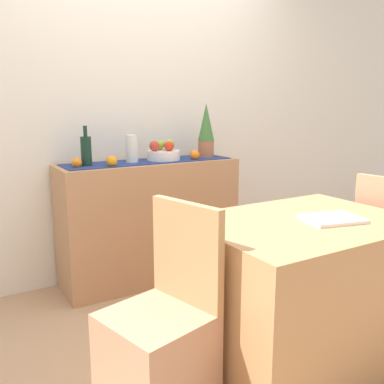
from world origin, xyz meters
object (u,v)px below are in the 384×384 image
object	(u,v)px
ceramic_vase	(132,149)
wine_bottle	(86,151)
fruit_bowl	(163,155)
chair_near_window	(160,353)
open_book	(332,219)
sideboard_console	(150,221)
potted_plant	(206,130)
dining_table	(300,289)

from	to	relation	value
ceramic_vase	wine_bottle	bearing A→B (deg)	-180.00
fruit_bowl	chair_near_window	world-z (taller)	fruit_bowl
open_book	fruit_bowl	bearing A→B (deg)	112.66
sideboard_console	ceramic_vase	world-z (taller)	ceramic_vase
potted_plant	chair_near_window	bearing A→B (deg)	-129.42
dining_table	chair_near_window	bearing A→B (deg)	179.72
sideboard_console	chair_near_window	size ratio (longest dim) A/B	1.47
wine_bottle	chair_near_window	size ratio (longest dim) A/B	0.30
fruit_bowl	dining_table	distance (m)	1.44
wine_bottle	open_book	bearing A→B (deg)	-60.44
fruit_bowl	open_book	xyz separation A→B (m)	(0.22, -1.41, -0.19)
fruit_bowl	ceramic_vase	xyz separation A→B (m)	(-0.25, 0.00, 0.06)
ceramic_vase	open_book	world-z (taller)	ceramic_vase
sideboard_console	fruit_bowl	xyz separation A→B (m)	(0.12, 0.00, 0.49)
open_book	wine_bottle	bearing A→B (deg)	133.45
chair_near_window	dining_table	bearing A→B (deg)	-0.28
fruit_bowl	dining_table	size ratio (longest dim) A/B	0.22
potted_plant	open_book	world-z (taller)	potted_plant
ceramic_vase	dining_table	distance (m)	1.51
fruit_bowl	open_book	world-z (taller)	fruit_bowl
ceramic_vase	dining_table	xyz separation A→B (m)	(0.36, -1.32, -0.63)
fruit_bowl	wine_bottle	bearing A→B (deg)	-180.00
sideboard_console	potted_plant	world-z (taller)	potted_plant
dining_table	chair_near_window	xyz separation A→B (m)	(-0.81, 0.00, -0.10)
ceramic_vase	fruit_bowl	bearing A→B (deg)	0.00
sideboard_console	fruit_bowl	size ratio (longest dim) A/B	5.40
potted_plant	ceramic_vase	bearing A→B (deg)	180.00
sideboard_console	potted_plant	size ratio (longest dim) A/B	3.16
dining_table	chair_near_window	distance (m)	0.82
wine_bottle	dining_table	world-z (taller)	wine_bottle
potted_plant	fruit_bowl	bearing A→B (deg)	180.00
sideboard_console	fruit_bowl	bearing A→B (deg)	0.00
ceramic_vase	chair_near_window	distance (m)	1.57
potted_plant	chair_near_window	world-z (taller)	potted_plant
sideboard_console	dining_table	world-z (taller)	sideboard_console
sideboard_console	wine_bottle	bearing A→B (deg)	-180.00
chair_near_window	open_book	bearing A→B (deg)	-5.59
dining_table	open_book	bearing A→B (deg)	-38.47
wine_bottle	potted_plant	size ratio (longest dim) A/B	0.65
open_book	chair_near_window	distance (m)	1.05
fruit_bowl	wine_bottle	distance (m)	0.58
wine_bottle	chair_near_window	world-z (taller)	wine_bottle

